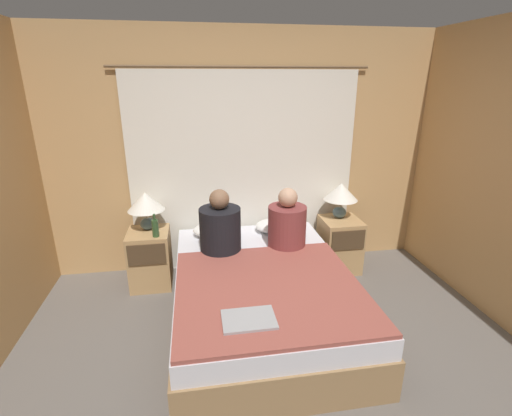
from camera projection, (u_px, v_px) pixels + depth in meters
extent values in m
plane|color=#66605B|center=(286.00, 401.00, 2.44)|extent=(16.00, 16.00, 0.00)
cube|color=tan|center=(243.00, 154.00, 3.92)|extent=(4.13, 0.06, 2.50)
cube|color=white|center=(244.00, 174.00, 3.93)|extent=(2.37, 0.02, 2.09)
cylinder|color=brown|center=(243.00, 67.00, 3.58)|extent=(2.57, 0.02, 0.02)
cube|color=#99754C|center=(262.00, 303.00, 3.22)|extent=(1.47, 2.06, 0.32)
cube|color=silver|center=(262.00, 279.00, 3.14)|extent=(1.43, 2.02, 0.16)
cube|color=tan|center=(150.00, 258.00, 3.75)|extent=(0.40, 0.42, 0.58)
cube|color=#4C3823|center=(147.00, 255.00, 3.50)|extent=(0.35, 0.02, 0.21)
cube|color=tan|center=(339.00, 244.00, 4.06)|extent=(0.40, 0.42, 0.58)
cube|color=#4C3823|center=(348.00, 240.00, 3.81)|extent=(0.35, 0.02, 0.21)
ellipsoid|color=slate|center=(148.00, 224.00, 3.70)|extent=(0.15, 0.15, 0.12)
cylinder|color=#B2A893|center=(147.00, 214.00, 3.66)|extent=(0.02, 0.02, 0.09)
cone|color=white|center=(145.00, 201.00, 3.62)|extent=(0.36, 0.36, 0.18)
ellipsoid|color=slate|center=(339.00, 212.00, 4.01)|extent=(0.15, 0.15, 0.12)
cylinder|color=#B2A893|center=(340.00, 203.00, 3.97)|extent=(0.02, 0.02, 0.09)
cone|color=white|center=(341.00, 191.00, 3.93)|extent=(0.36, 0.36, 0.18)
ellipsoid|color=white|center=(217.00, 229.00, 3.80)|extent=(0.48, 0.35, 0.12)
ellipsoid|color=white|center=(278.00, 226.00, 3.90)|extent=(0.48, 0.35, 0.12)
cube|color=#994C42|center=(269.00, 288.00, 2.82)|extent=(1.41, 1.38, 0.03)
cylinder|color=black|center=(220.00, 230.00, 3.39)|extent=(0.38, 0.38, 0.42)
sphere|color=#846047|center=(219.00, 199.00, 3.29)|extent=(0.18, 0.18, 0.18)
cylinder|color=brown|center=(287.00, 227.00, 3.49)|extent=(0.36, 0.36, 0.41)
sphere|color=tan|center=(288.00, 198.00, 3.39)|extent=(0.18, 0.18, 0.18)
cylinder|color=#2D4C28|center=(155.00, 228.00, 3.52)|extent=(0.06, 0.06, 0.17)
cylinder|color=#2D4C28|center=(154.00, 217.00, 3.48)|extent=(0.02, 0.02, 0.06)
cube|color=#9EA0A5|center=(249.00, 319.00, 2.42)|extent=(0.35, 0.25, 0.02)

